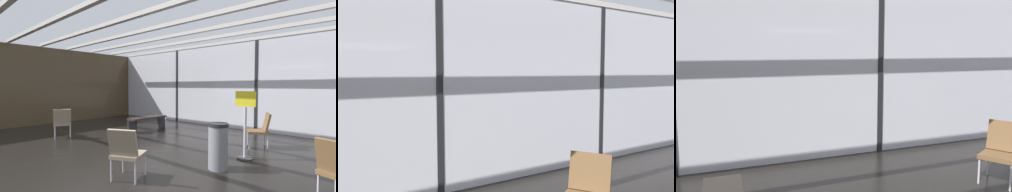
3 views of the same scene
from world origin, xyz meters
TOP-DOWN VIEW (x-y plane):
  - glass_curtain_wall at (0.00, 5.20)m, footprint 14.00×0.08m
  - window_mullion_1 at (0.00, 5.20)m, footprint 0.10×0.12m
  - parked_airplane at (1.00, 10.51)m, footprint 12.72×3.63m
  - lounge_chair_3 at (0.92, 3.15)m, footprint 0.69×0.67m

SIDE VIEW (x-z plane):
  - lounge_chair_3 at x=0.92m, z-range 0.06..0.93m
  - glass_curtain_wall at x=0.00m, z-range 0.00..3.11m
  - window_mullion_1 at x=0.00m, z-range 0.00..3.11m
  - parked_airplane at x=1.00m, z-range 0.00..3.63m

